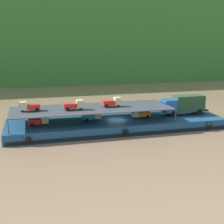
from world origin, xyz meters
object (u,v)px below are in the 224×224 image
at_px(mini_truck_lower_mid, 141,114).
at_px(mini_truck_upper_mid, 74,105).
at_px(cargo_barge, 117,124).
at_px(mini_truck_upper_fore, 112,102).
at_px(mini_truck_upper_stern, 29,106).
at_px(covered_lorry, 184,104).
at_px(mini_truck_lower_aft, 92,116).
at_px(mini_truck_lower_stern, 39,121).

distance_m(mini_truck_lower_mid, mini_truck_upper_mid, 10.54).
height_order(cargo_barge, mini_truck_upper_fore, mini_truck_upper_fore).
bearing_deg(cargo_barge, mini_truck_upper_fore, 174.17).
height_order(mini_truck_lower_mid, mini_truck_upper_stern, mini_truck_upper_stern).
relative_size(cargo_barge, mini_truck_upper_stern, 11.68).
relative_size(covered_lorry, mini_truck_lower_mid, 2.84).
xyz_separation_m(covered_lorry, mini_truck_lower_aft, (-15.01, 0.03, -1.00)).
distance_m(mini_truck_lower_stern, mini_truck_upper_fore, 10.92).
xyz_separation_m(mini_truck_lower_mid, mini_truck_upper_mid, (-10.33, -0.65, 2.00)).
relative_size(mini_truck_lower_stern, mini_truck_lower_aft, 0.99).
xyz_separation_m(covered_lorry, mini_truck_lower_stern, (-22.71, -0.65, -1.00)).
distance_m(mini_truck_lower_stern, mini_truck_lower_mid, 15.26).
height_order(mini_truck_lower_aft, mini_truck_upper_mid, mini_truck_upper_mid).
relative_size(cargo_barge, mini_truck_lower_mid, 11.71).
distance_m(covered_lorry, mini_truck_upper_fore, 12.03).
bearing_deg(covered_lorry, mini_truck_lower_mid, -177.59).
relative_size(covered_lorry, mini_truck_upper_fore, 2.86).
xyz_separation_m(mini_truck_lower_stern, mini_truck_lower_mid, (15.26, 0.33, 0.00)).
xyz_separation_m(cargo_barge, mini_truck_upper_stern, (-12.62, 0.10, 3.44)).
xyz_separation_m(cargo_barge, mini_truck_lower_mid, (3.79, 0.00, 1.44)).
bearing_deg(mini_truck_upper_stern, mini_truck_lower_stern, -20.38).
bearing_deg(mini_truck_lower_mid, covered_lorry, 2.41).
bearing_deg(mini_truck_lower_aft, covered_lorry, -0.12).
distance_m(mini_truck_upper_stern, mini_truck_upper_fore, 11.88).
bearing_deg(mini_truck_upper_fore, mini_truck_lower_mid, -0.91).
height_order(mini_truck_lower_stern, mini_truck_upper_stern, mini_truck_upper_stern).
height_order(mini_truck_upper_mid, mini_truck_upper_fore, same).
bearing_deg(mini_truck_upper_stern, mini_truck_upper_fore, -0.11).
xyz_separation_m(mini_truck_lower_aft, mini_truck_upper_mid, (-2.77, -1.00, 2.00)).
bearing_deg(mini_truck_lower_aft, mini_truck_lower_mid, -2.62).
relative_size(mini_truck_lower_aft, mini_truck_upper_mid, 1.02).
relative_size(mini_truck_lower_aft, mini_truck_lower_mid, 1.01).
bearing_deg(mini_truck_upper_fore, mini_truck_upper_stern, 179.89).
distance_m(mini_truck_lower_stern, mini_truck_upper_stern, 2.35).
bearing_deg(mini_truck_upper_mid, cargo_barge, 5.67).
height_order(mini_truck_lower_aft, mini_truck_lower_mid, same).
xyz_separation_m(mini_truck_lower_aft, mini_truck_lower_mid, (7.56, -0.35, 0.00)).
xyz_separation_m(covered_lorry, mini_truck_upper_mid, (-17.79, -0.97, 1.00)).
bearing_deg(mini_truck_lower_stern, mini_truck_lower_aft, 5.02).
distance_m(cargo_barge, mini_truck_upper_stern, 13.08).
relative_size(mini_truck_lower_mid, mini_truck_upper_fore, 1.01).
height_order(mini_truck_lower_aft, mini_truck_upper_fore, mini_truck_upper_fore).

